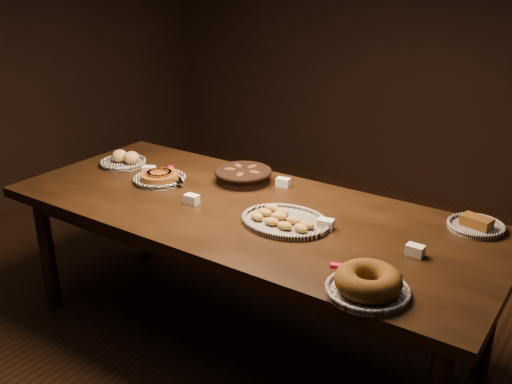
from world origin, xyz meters
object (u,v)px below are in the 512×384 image
Objects in this scene: apple_tart_plate at (160,178)px; bundt_cake_plate at (368,284)px; madeleine_platter at (284,220)px; buffet_table at (246,222)px.

bundt_cake_plate reaches higher than apple_tart_plate.
buffet_table is at bearing 154.46° from madeleine_platter.
bundt_cake_plate is at bearing -44.16° from madeleine_platter.
apple_tart_plate is at bearing 151.15° from bundt_cake_plate.
buffet_table is 0.59m from apple_tart_plate.
bundt_cake_plate reaches higher than buffet_table.
madeleine_platter is at bearing 136.88° from bundt_cake_plate.
bundt_cake_plate is (0.79, -0.38, 0.11)m from buffet_table.
apple_tart_plate reaches higher than madeleine_platter.
apple_tart_plate reaches higher than buffet_table.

